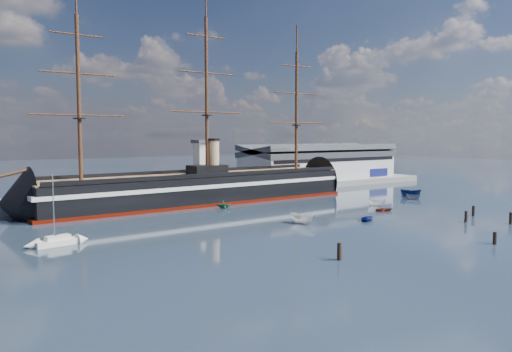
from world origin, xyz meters
TOP-DOWN VIEW (x-y plane):
  - ground at (0.00, 40.00)m, footprint 600.00×600.00m
  - quay at (10.00, 76.00)m, footprint 180.00×18.00m
  - warehouse at (58.00, 80.00)m, footprint 63.00×21.00m
  - quay_tower at (3.00, 73.00)m, footprint 5.00×5.00m
  - warship at (-6.71, 60.00)m, footprint 113.04×18.09m
  - sailboat at (-50.64, 28.53)m, footprint 7.68×3.22m
  - motorboat_a at (-4.15, 19.60)m, footprint 7.21×3.49m
  - motorboat_b at (9.88, 14.21)m, footprint 2.40×3.30m
  - motorboat_c at (29.07, 27.80)m, footprint 6.39×3.41m
  - motorboat_d at (-5.25, 48.00)m, footprint 5.09×6.53m
  - motorboat_e at (23.61, 20.92)m, footprint 1.99×2.88m
  - motorboat_f at (52.29, 34.58)m, footprint 7.57×5.53m
  - motorboat_g at (48.09, 30.60)m, footprint 5.22×3.36m
  - piling_near_left at (-19.84, -6.34)m, footprint 0.64×0.64m
  - piling_near_mid at (9.13, -14.28)m, footprint 0.64×0.64m
  - piling_near_right at (25.21, 0.59)m, footprint 0.64×0.64m
  - piling_far_right at (34.19, 4.17)m, footprint 0.64×0.64m
  - piling_extra at (30.48, -6.22)m, footprint 0.64×0.64m

SIDE VIEW (x-z plane):
  - ground at x=0.00m, z-range 0.00..0.00m
  - quay at x=10.00m, z-range -1.00..1.00m
  - motorboat_a at x=-4.15m, z-range -1.38..1.38m
  - motorboat_b at x=9.88m, z-range -0.72..0.72m
  - motorboat_c at x=29.07m, z-range -1.21..1.21m
  - motorboat_d at x=-5.25m, z-range -1.10..1.10m
  - motorboat_e at x=23.61m, z-range -0.62..0.62m
  - motorboat_f at x=52.29m, z-range -1.43..1.43m
  - motorboat_g at x=48.09m, z-range -0.98..0.98m
  - piling_near_left at x=-19.84m, z-range -1.65..1.65m
  - piling_near_mid at x=9.13m, z-range -1.41..1.41m
  - piling_near_right at x=25.21m, z-range -1.54..1.54m
  - piling_far_right at x=34.19m, z-range -1.52..1.52m
  - piling_extra at x=30.48m, z-range -1.59..1.59m
  - sailboat at x=-50.64m, z-range -5.20..6.72m
  - warship at x=-6.71m, z-range -22.93..31.01m
  - warehouse at x=58.00m, z-range 2.18..13.78m
  - quay_tower at x=3.00m, z-range 2.25..17.25m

